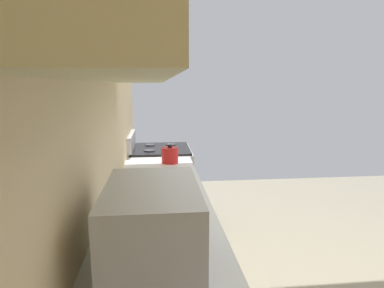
% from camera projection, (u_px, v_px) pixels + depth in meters
% --- Properties ---
extents(wall_back, '(4.23, 0.12, 2.68)m').
position_uv_depth(wall_back, '(92.00, 126.00, 1.77)').
color(wall_back, beige).
rests_on(wall_back, ground_plane).
extents(upper_cabinets, '(2.06, 0.34, 0.59)m').
position_uv_depth(upper_cabinets, '(123.00, 6.00, 1.30)').
color(upper_cabinets, beige).
extents(oven_range, '(0.72, 0.65, 1.06)m').
position_uv_depth(oven_range, '(161.00, 188.00, 3.52)').
color(oven_range, '#B7BABF').
rests_on(oven_range, ground_plane).
extents(microwave, '(0.53, 0.35, 0.31)m').
position_uv_depth(microwave, '(153.00, 226.00, 1.21)').
color(microwave, '#B7BABF').
rests_on(microwave, counter_run).
extents(bowl, '(0.12, 0.12, 0.04)m').
position_uv_depth(bowl, '(174.00, 184.00, 2.16)').
color(bowl, silver).
rests_on(bowl, counter_run).
extents(kettle, '(0.20, 0.15, 0.16)m').
position_uv_depth(kettle, '(170.00, 155.00, 2.85)').
color(kettle, red).
rests_on(kettle, counter_run).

